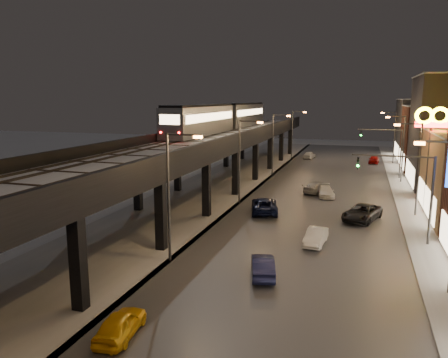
% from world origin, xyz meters
% --- Properties ---
extents(road_surface, '(17.00, 120.00, 0.06)m').
position_xyz_m(road_surface, '(7.50, 35.00, 0.03)').
color(road_surface, '#46474D').
rests_on(road_surface, ground).
extents(sidewalk_right, '(4.00, 120.00, 0.14)m').
position_xyz_m(sidewalk_right, '(17.50, 35.00, 0.07)').
color(sidewalk_right, '#9FA1A8').
rests_on(sidewalk_right, ground).
extents(under_viaduct_pavement, '(11.00, 120.00, 0.06)m').
position_xyz_m(under_viaduct_pavement, '(-6.00, 35.00, 0.03)').
color(under_viaduct_pavement, '#9FA1A8').
rests_on(under_viaduct_pavement, ground).
extents(elevated_viaduct, '(9.00, 100.00, 6.30)m').
position_xyz_m(elevated_viaduct, '(-6.00, 31.84, 5.62)').
color(elevated_viaduct, black).
rests_on(elevated_viaduct, ground).
extents(viaduct_trackbed, '(8.40, 100.00, 0.32)m').
position_xyz_m(viaduct_trackbed, '(-6.01, 31.97, 6.39)').
color(viaduct_trackbed, '#B2B7C1').
rests_on(viaduct_trackbed, elevated_viaduct).
extents(viaduct_parapet_streetside, '(0.30, 100.00, 1.10)m').
position_xyz_m(viaduct_parapet_streetside, '(-1.65, 32.00, 6.85)').
color(viaduct_parapet_streetside, black).
rests_on(viaduct_parapet_streetside, elevated_viaduct).
extents(viaduct_parapet_far, '(0.30, 100.00, 1.10)m').
position_xyz_m(viaduct_parapet_far, '(-10.35, 32.00, 6.85)').
color(viaduct_parapet_far, black).
rests_on(viaduct_parapet_far, elevated_viaduct).
extents(building_e, '(12.20, 12.20, 10.16)m').
position_xyz_m(building_e, '(23.99, 62.00, 5.08)').
color(building_e, '#4D2519').
rests_on(building_e, ground).
extents(building_f, '(12.20, 16.20, 11.16)m').
position_xyz_m(building_f, '(23.99, 76.00, 5.58)').
color(building_f, '#29292C').
rests_on(building_f, ground).
extents(streetlight_left_1, '(2.57, 0.28, 9.00)m').
position_xyz_m(streetlight_left_1, '(-0.43, 13.00, 5.24)').
color(streetlight_left_1, '#38383A').
rests_on(streetlight_left_1, ground).
extents(streetlight_left_2, '(2.57, 0.28, 9.00)m').
position_xyz_m(streetlight_left_2, '(-0.43, 31.00, 5.24)').
color(streetlight_left_2, '#38383A').
rests_on(streetlight_left_2, ground).
extents(streetlight_right_2, '(2.56, 0.28, 9.00)m').
position_xyz_m(streetlight_right_2, '(16.73, 31.00, 5.24)').
color(streetlight_right_2, '#38383A').
rests_on(streetlight_right_2, ground).
extents(streetlight_left_3, '(2.57, 0.28, 9.00)m').
position_xyz_m(streetlight_left_3, '(-0.43, 49.00, 5.24)').
color(streetlight_left_3, '#38383A').
rests_on(streetlight_left_3, ground).
extents(streetlight_right_3, '(2.56, 0.28, 9.00)m').
position_xyz_m(streetlight_right_3, '(16.73, 49.00, 5.24)').
color(streetlight_right_3, '#38383A').
rests_on(streetlight_right_3, ground).
extents(streetlight_left_4, '(2.57, 0.28, 9.00)m').
position_xyz_m(streetlight_left_4, '(-0.43, 67.00, 5.24)').
color(streetlight_left_4, '#38383A').
rests_on(streetlight_left_4, ground).
extents(streetlight_right_4, '(2.56, 0.28, 9.00)m').
position_xyz_m(streetlight_right_4, '(16.73, 67.00, 5.24)').
color(streetlight_right_4, '#38383A').
rests_on(streetlight_right_4, ground).
extents(traffic_light_rig_a, '(6.10, 0.34, 7.00)m').
position_xyz_m(traffic_light_rig_a, '(15.84, 22.00, 4.50)').
color(traffic_light_rig_a, '#38383A').
rests_on(traffic_light_rig_a, ground).
extents(traffic_light_rig_b, '(6.10, 0.34, 7.00)m').
position_xyz_m(traffic_light_rig_b, '(15.84, 52.00, 4.50)').
color(traffic_light_rig_b, '#38383A').
rests_on(traffic_light_rig_b, ground).
extents(subway_train, '(3.24, 39.95, 3.88)m').
position_xyz_m(subway_train, '(-8.50, 50.30, 8.55)').
color(subway_train, gray).
rests_on(subway_train, viaduct_trackbed).
extents(car_taxi, '(1.88, 3.82, 1.25)m').
position_xyz_m(car_taxi, '(1.24, 3.16, 0.63)').
color(car_taxi, '#EFB015').
rests_on(car_taxi, ground).
extents(car_near_white, '(2.43, 4.26, 1.33)m').
position_xyz_m(car_near_white, '(6.10, 12.32, 0.66)').
color(car_near_white, '#191D48').
rests_on(car_near_white, ground).
extents(car_mid_silver, '(3.71, 5.82, 1.49)m').
position_xyz_m(car_mid_silver, '(2.80, 27.79, 0.75)').
color(car_mid_silver, black).
rests_on(car_mid_silver, ground).
extents(car_mid_dark, '(3.27, 4.94, 1.33)m').
position_xyz_m(car_mid_dark, '(6.79, 38.62, 0.67)').
color(car_mid_dark, '#96989D').
rests_on(car_mid_dark, ground).
extents(car_far_white, '(2.26, 4.18, 1.35)m').
position_xyz_m(car_far_white, '(2.37, 69.11, 0.68)').
color(car_far_white, silver).
rests_on(car_far_white, ground).
extents(car_onc_silver, '(1.67, 3.92, 1.26)m').
position_xyz_m(car_onc_silver, '(8.69, 19.55, 0.63)').
color(car_onc_silver, white).
rests_on(car_onc_silver, ground).
extents(car_onc_dark, '(4.04, 5.81, 1.47)m').
position_xyz_m(car_onc_dark, '(12.07, 27.75, 0.74)').
color(car_onc_dark, black).
rests_on(car_onc_dark, ground).
extents(car_onc_white, '(2.58, 4.55, 1.24)m').
position_xyz_m(car_onc_white, '(7.99, 36.94, 0.62)').
color(car_onc_white, white).
rests_on(car_onc_white, ground).
extents(car_onc_red, '(1.99, 4.10, 1.35)m').
position_xyz_m(car_onc_red, '(13.85, 66.34, 0.67)').
color(car_onc_red, maroon).
rests_on(car_onc_red, ground).
extents(sign_mcdonalds, '(3.10, 0.43, 10.46)m').
position_xyz_m(sign_mcdonalds, '(18.00, 32.80, 8.57)').
color(sign_mcdonalds, '#38383A').
rests_on(sign_mcdonalds, ground).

